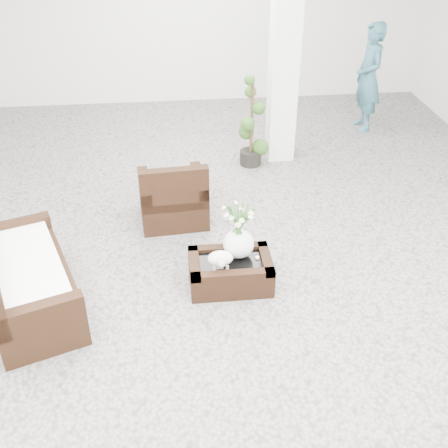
{
  "coord_description": "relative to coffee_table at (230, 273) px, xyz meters",
  "views": [
    {
      "loc": [
        -0.56,
        -5.26,
        3.95
      ],
      "look_at": [
        0.0,
        -0.1,
        0.62
      ],
      "focal_mm": 44.86,
      "sensor_mm": 36.0,
      "label": 1
    }
  ],
  "objects": [
    {
      "name": "ground",
      "position": [
        -0.04,
        0.38,
        -0.16
      ],
      "size": [
        11.0,
        11.0,
        0.0
      ],
      "primitive_type": "plane",
      "color": "gray",
      "rests_on": "ground"
    },
    {
      "name": "sheep_figurine",
      "position": [
        -0.12,
        -0.1,
        0.26
      ],
      "size": [
        0.28,
        0.23,
        0.21
      ],
      "primitive_type": "ellipsoid",
      "color": "white",
      "rests_on": "coffee_table"
    },
    {
      "name": "topiary",
      "position": [
        0.66,
        2.94,
        0.55
      ],
      "size": [
        0.38,
        0.38,
        1.41
      ],
      "primitive_type": null,
      "color": "#274917",
      "rests_on": "ground"
    },
    {
      "name": "tealight",
      "position": [
        0.3,
        0.02,
        0.17
      ],
      "size": [
        0.04,
        0.04,
        0.03
      ],
      "primitive_type": "cylinder",
      "color": "white",
      "rests_on": "coffee_table"
    },
    {
      "name": "column",
      "position": [
        1.16,
        3.18,
        1.59
      ],
      "size": [
        0.4,
        0.4,
        3.5
      ],
      "primitive_type": "cube",
      "color": "white",
      "rests_on": "ground"
    },
    {
      "name": "armchair",
      "position": [
        -0.58,
        1.46,
        0.29
      ],
      "size": [
        0.9,
        0.87,
        0.9
      ],
      "primitive_type": "cube",
      "rotation": [
        0.0,
        0.0,
        3.22
      ],
      "color": "black",
      "rests_on": "ground"
    },
    {
      "name": "planter_narcissus",
      "position": [
        0.1,
        0.1,
        0.56
      ],
      "size": [
        0.44,
        0.44,
        0.8
      ],
      "primitive_type": null,
      "color": "white",
      "rests_on": "coffee_table"
    },
    {
      "name": "shopper",
      "position": [
        2.85,
        4.15,
        0.76
      ],
      "size": [
        0.47,
        0.69,
        1.84
      ],
      "primitive_type": "imported",
      "rotation": [
        0.0,
        0.0,
        -1.53
      ],
      "color": "#32616F",
      "rests_on": "ground"
    },
    {
      "name": "coffee_table",
      "position": [
        0.0,
        0.0,
        0.0
      ],
      "size": [
        0.9,
        0.6,
        0.31
      ],
      "primitive_type": "cube",
      "color": "black",
      "rests_on": "ground"
    },
    {
      "name": "loveseat",
      "position": [
        -2.12,
        -0.14,
        0.3
      ],
      "size": [
        1.34,
        1.87,
        0.9
      ],
      "primitive_type": "cube",
      "rotation": [
        0.0,
        0.0,
        1.92
      ],
      "color": "black",
      "rests_on": "ground"
    }
  ]
}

